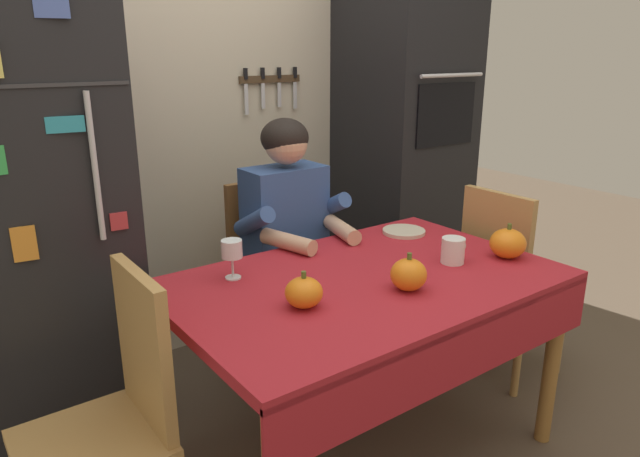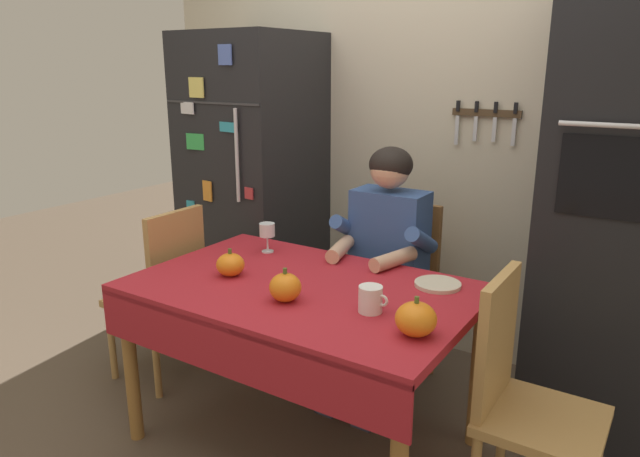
{
  "view_description": "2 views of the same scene",
  "coord_description": "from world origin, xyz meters",
  "px_view_note": "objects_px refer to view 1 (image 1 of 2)",
  "views": [
    {
      "loc": [
        -1.27,
        -1.36,
        1.53
      ],
      "look_at": [
        -0.12,
        0.21,
        0.92
      ],
      "focal_mm": 32.25,
      "sensor_mm": 36.0,
      "label": 1
    },
    {
      "loc": [
        1.29,
        -1.75,
        1.61
      ],
      "look_at": [
        0.04,
        0.17,
        0.97
      ],
      "focal_mm": 32.65,
      "sensor_mm": 36.0,
      "label": 2
    }
  ],
  "objects_px": {
    "refrigerator": "(24,224)",
    "pumpkin_medium": "(508,243)",
    "pumpkin_small": "(409,274)",
    "chair_behind_person": "(273,269)",
    "chair_left_side": "(116,412)",
    "pumpkin_large": "(304,292)",
    "seated_person": "(294,234)",
    "chair_right_side": "(505,277)",
    "dining_table": "(369,300)",
    "wine_glass": "(232,251)",
    "serving_tray": "(404,231)",
    "wall_oven": "(404,137)",
    "coffee_mug": "(453,250)"
  },
  "relations": [
    {
      "from": "refrigerator",
      "to": "pumpkin_medium",
      "type": "bearing_deg",
      "value": -34.01
    },
    {
      "from": "pumpkin_small",
      "to": "chair_behind_person",
      "type": "bearing_deg",
      "value": 87.9
    },
    {
      "from": "chair_left_side",
      "to": "pumpkin_large",
      "type": "distance_m",
      "value": 0.66
    },
    {
      "from": "seated_person",
      "to": "chair_right_side",
      "type": "bearing_deg",
      "value": -33.35
    },
    {
      "from": "dining_table",
      "to": "chair_left_side",
      "type": "height_order",
      "value": "chair_left_side"
    },
    {
      "from": "dining_table",
      "to": "pumpkin_large",
      "type": "height_order",
      "value": "pumpkin_large"
    },
    {
      "from": "pumpkin_small",
      "to": "seated_person",
      "type": "bearing_deg",
      "value": 87.37
    },
    {
      "from": "refrigerator",
      "to": "chair_left_side",
      "type": "xyz_separation_m",
      "value": [
        0.05,
        -0.8,
        -0.39
      ]
    },
    {
      "from": "refrigerator",
      "to": "chair_left_side",
      "type": "bearing_deg",
      "value": -86.47
    },
    {
      "from": "seated_person",
      "to": "pumpkin_small",
      "type": "relative_size",
      "value": 9.35
    },
    {
      "from": "chair_right_side",
      "to": "pumpkin_medium",
      "type": "relative_size",
      "value": 6.61
    },
    {
      "from": "dining_table",
      "to": "seated_person",
      "type": "bearing_deg",
      "value": 82.71
    },
    {
      "from": "wine_glass",
      "to": "serving_tray",
      "type": "bearing_deg",
      "value": 1.28
    },
    {
      "from": "refrigerator",
      "to": "serving_tray",
      "type": "relative_size",
      "value": 9.47
    },
    {
      "from": "chair_behind_person",
      "to": "pumpkin_small",
      "type": "height_order",
      "value": "chair_behind_person"
    },
    {
      "from": "pumpkin_large",
      "to": "refrigerator",
      "type": "bearing_deg",
      "value": 123.89
    },
    {
      "from": "chair_left_side",
      "to": "chair_right_side",
      "type": "bearing_deg",
      "value": -0.75
    },
    {
      "from": "wall_oven",
      "to": "chair_right_side",
      "type": "distance_m",
      "value": 1.03
    },
    {
      "from": "wine_glass",
      "to": "pumpkin_small",
      "type": "xyz_separation_m",
      "value": [
        0.43,
        -0.45,
        -0.05
      ]
    },
    {
      "from": "chair_right_side",
      "to": "pumpkin_small",
      "type": "height_order",
      "value": "chair_right_side"
    },
    {
      "from": "wall_oven",
      "to": "serving_tray",
      "type": "bearing_deg",
      "value": -133.3
    },
    {
      "from": "refrigerator",
      "to": "seated_person",
      "type": "bearing_deg",
      "value": -15.21
    },
    {
      "from": "wall_oven",
      "to": "chair_left_side",
      "type": "bearing_deg",
      "value": -156.77
    },
    {
      "from": "refrigerator",
      "to": "dining_table",
      "type": "relative_size",
      "value": 1.29
    },
    {
      "from": "seated_person",
      "to": "wine_glass",
      "type": "distance_m",
      "value": 0.57
    },
    {
      "from": "wall_oven",
      "to": "chair_right_side",
      "type": "height_order",
      "value": "wall_oven"
    },
    {
      "from": "chair_behind_person",
      "to": "chair_right_side",
      "type": "height_order",
      "value": "same"
    },
    {
      "from": "chair_behind_person",
      "to": "chair_left_side",
      "type": "xyz_separation_m",
      "value": [
        -0.98,
        -0.71,
        0.0
      ]
    },
    {
      "from": "pumpkin_large",
      "to": "dining_table",
      "type": "bearing_deg",
      "value": 9.2
    },
    {
      "from": "refrigerator",
      "to": "wall_oven",
      "type": "xyz_separation_m",
      "value": [
        2.0,
        0.04,
        0.15
      ]
    },
    {
      "from": "dining_table",
      "to": "pumpkin_medium",
      "type": "xyz_separation_m",
      "value": [
        0.58,
        -0.15,
        0.14
      ]
    },
    {
      "from": "refrigerator",
      "to": "wall_oven",
      "type": "relative_size",
      "value": 0.86
    },
    {
      "from": "wine_glass",
      "to": "pumpkin_large",
      "type": "bearing_deg",
      "value": -78.77
    },
    {
      "from": "chair_right_side",
      "to": "wine_glass",
      "type": "height_order",
      "value": "chair_right_side"
    },
    {
      "from": "seated_person",
      "to": "chair_right_side",
      "type": "xyz_separation_m",
      "value": [
        0.82,
        -0.54,
        -0.23
      ]
    },
    {
      "from": "chair_behind_person",
      "to": "pumpkin_small",
      "type": "distance_m",
      "value": 0.99
    },
    {
      "from": "chair_behind_person",
      "to": "seated_person",
      "type": "distance_m",
      "value": 0.29
    },
    {
      "from": "chair_right_side",
      "to": "pumpkin_small",
      "type": "bearing_deg",
      "value": -166.09
    },
    {
      "from": "chair_behind_person",
      "to": "pumpkin_large",
      "type": "xyz_separation_m",
      "value": [
        -0.4,
        -0.84,
        0.28
      ]
    },
    {
      "from": "chair_left_side",
      "to": "serving_tray",
      "type": "height_order",
      "value": "chair_left_side"
    },
    {
      "from": "serving_tray",
      "to": "seated_person",
      "type": "bearing_deg",
      "value": 144.08
    },
    {
      "from": "seated_person",
      "to": "serving_tray",
      "type": "relative_size",
      "value": 6.55
    },
    {
      "from": "refrigerator",
      "to": "chair_right_side",
      "type": "xyz_separation_m",
      "value": [
        1.85,
        -0.82,
        -0.39
      ]
    },
    {
      "from": "chair_right_side",
      "to": "pumpkin_medium",
      "type": "distance_m",
      "value": 0.48
    },
    {
      "from": "chair_behind_person",
      "to": "pumpkin_large",
      "type": "height_order",
      "value": "chair_behind_person"
    },
    {
      "from": "chair_behind_person",
      "to": "pumpkin_medium",
      "type": "relative_size",
      "value": 6.61
    },
    {
      "from": "refrigerator",
      "to": "pumpkin_medium",
      "type": "relative_size",
      "value": 12.79
    },
    {
      "from": "chair_left_side",
      "to": "coffee_mug",
      "type": "relative_size",
      "value": 7.96
    },
    {
      "from": "pumpkin_small",
      "to": "serving_tray",
      "type": "height_order",
      "value": "pumpkin_small"
    },
    {
      "from": "wine_glass",
      "to": "seated_person",
      "type": "bearing_deg",
      "value": 33.42
    }
  ]
}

